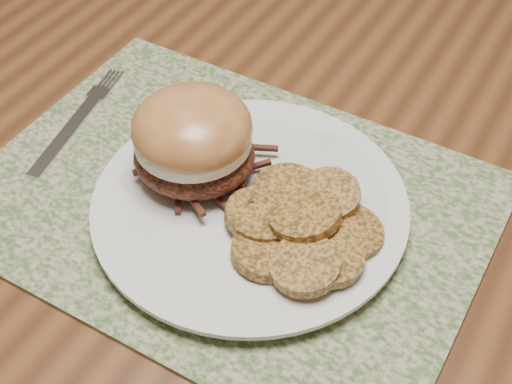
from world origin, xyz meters
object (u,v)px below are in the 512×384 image
Objects in this scene: dinner_plate at (250,206)px; fork at (79,119)px; pork_sandwich at (193,140)px; dining_table at (256,125)px.

dinner_plate reaches higher than fork.
pork_sandwich reaches higher than dinner_plate.
pork_sandwich is 0.74× the size of fork.
dining_table is 0.22m from fork.
dining_table is 5.77× the size of dinner_plate.
dining_table is 11.78× the size of pork_sandwich.
pork_sandwich is at bearing -76.73° from dining_table.
dinner_plate is 0.21m from fork.
dining_table is 8.71× the size of fork.
dinner_plate is 2.04× the size of pork_sandwich.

